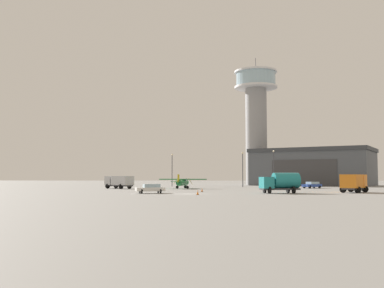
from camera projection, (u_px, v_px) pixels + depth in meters
The scene contains 14 objects.
ground_plane at pixel (187, 194), 64.37m from camera, with size 400.00×400.00×0.00m, color gray.
control_tower at pixel (256, 114), 133.34m from camera, with size 12.60×12.60×37.76m.
hangar at pixel (313, 167), 124.92m from camera, with size 37.05×31.97×10.07m.
airplane_green at pixel (182, 182), 92.05m from camera, with size 9.87×7.72×2.90m.
truck_box_orange at pixel (354, 182), 69.46m from camera, with size 5.24×6.21×2.79m.
truck_box_silver at pixel (119, 181), 91.53m from camera, with size 6.67×5.99×2.56m.
truck_fuel_tanker_teal at pixel (281, 182), 66.88m from camera, with size 6.10×4.02×3.04m.
car_blue at pixel (312, 185), 94.11m from camera, with size 4.42×3.70×1.37m.
car_white at pixel (151, 188), 66.63m from camera, with size 4.63×3.25×1.37m.
light_post_east at pixel (243, 166), 105.10m from camera, with size 0.44×0.44×8.17m.
light_post_north at pixel (274, 165), 106.05m from camera, with size 0.44×0.44×8.64m.
light_post_centre at pixel (172, 167), 111.68m from camera, with size 0.44×0.44×8.09m.
traffic_cone_near_left at pixel (198, 192), 60.97m from camera, with size 0.36×0.36×0.69m.
traffic_cone_near_right at pixel (202, 190), 72.69m from camera, with size 0.36×0.36×0.61m.
Camera 1 is at (4.53, -64.56, 2.50)m, focal length 42.20 mm.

